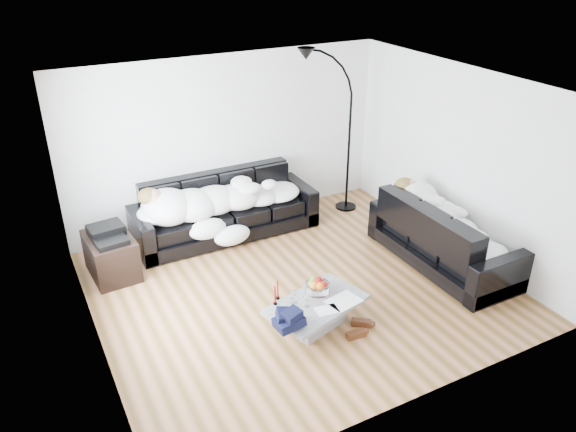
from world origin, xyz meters
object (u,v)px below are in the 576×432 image
fruit_bowl (318,285)px  wine_glass_a (295,297)px  sleeper_back (225,196)px  wine_glass_c (307,301)px  floor_lamp (349,141)px  wine_glass_b (292,304)px  sofa_right (445,234)px  stereo (108,233)px  shoes (359,328)px  sleeper_right (446,221)px  candle_right (278,290)px  candle_left (275,295)px  av_cabinet (111,256)px  coffee_table (316,314)px  sofa_back (225,207)px

fruit_bowl → wine_glass_a: size_ratio=1.77×
sleeper_back → wine_glass_c: sleeper_back is taller
floor_lamp → wine_glass_b: bearing=-146.8°
wine_glass_b → sofa_right: bearing=8.9°
stereo → floor_lamp: bearing=-2.5°
sleeper_back → shoes: sleeper_back is taller
sleeper_back → stereo: 1.80m
sleeper_right → wine_glass_c: (-2.40, -0.43, -0.24)m
sleeper_right → candle_right: (-2.62, -0.15, -0.20)m
sleeper_right → wine_glass_b: size_ratio=12.51×
candle_left → av_cabinet: (-1.41, 2.05, -0.17)m
wine_glass_a → shoes: size_ratio=0.42×
wine_glass_b → shoes: wine_glass_b is taller
coffee_table → sleeper_back: bearing=91.5°
candle_left → coffee_table: bearing=-24.1°
wine_glass_a → wine_glass_c: wine_glass_a is taller
candle_right → candle_left: bearing=-133.2°
wine_glass_a → wine_glass_b: 0.14m
av_cabinet → floor_lamp: size_ratio=0.35×
sofa_back → sleeper_right: 3.20m
coffee_table → candle_left: candle_left is taller
candle_right → shoes: size_ratio=0.62×
sofa_right → wine_glass_a: size_ratio=13.51×
sofa_right → coffee_table: (-2.27, -0.42, -0.28)m
wine_glass_a → floor_lamp: bearing=46.6°
candle_left → floor_lamp: (2.48, 2.32, 0.72)m
wine_glass_c → wine_glass_a: bearing=122.5°
sleeper_right → av_cabinet: 4.51m
sofa_right → candle_right: (-2.62, -0.15, 0.01)m
fruit_bowl → av_cabinet: (-1.97, 2.05, -0.14)m
stereo → sofa_right: bearing=-30.4°
coffee_table → wine_glass_c: wine_glass_c is taller
wine_glass_b → sleeper_back: bearing=84.5°
floor_lamp → stereo: bearing=170.6°
shoes → av_cabinet: size_ratio=0.48×
sofa_back → coffee_table: (0.07, -2.60, -0.28)m
sofa_right → candle_right: size_ratio=9.02×
coffee_table → candle_right: candle_right is taller
sofa_back → sleeper_back: 0.21m
stereo → sleeper_back: bearing=3.5°
sleeper_right → fruit_bowl: sleeper_right is taller
sleeper_back → av_cabinet: 1.84m
wine_glass_a → wine_glass_b: (-0.09, -0.10, -0.01)m
sleeper_back → floor_lamp: 2.18m
wine_glass_a → wine_glass_b: wine_glass_a is taller
fruit_bowl → floor_lamp: (1.93, 2.33, 0.75)m
sleeper_back → coffee_table: (0.07, -2.55, -0.49)m
wine_glass_c → floor_lamp: floor_lamp is taller
fruit_bowl → wine_glass_b: (-0.44, -0.17, -0.01)m
wine_glass_b → wine_glass_c: bearing=-9.6°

